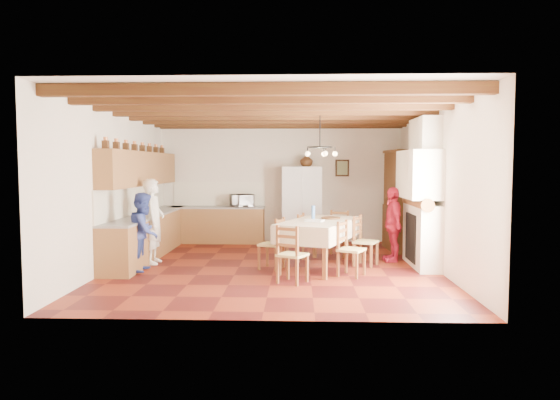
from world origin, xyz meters
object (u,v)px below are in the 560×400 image
object	(u,v)px
hutch	(400,200)
dining_table	(319,225)
person_man	(154,221)
refrigerator	(302,205)
chair_right_near	(351,249)
microwave	(242,200)
person_woman_red	(393,224)
chair_right_far	(366,241)
chair_end_near	(292,254)
chair_left_far	(293,237)
chair_end_far	(337,234)
person_woman_blue	(144,232)
chair_left_near	(271,243)

from	to	relation	value
hutch	dining_table	xyz separation A→B (m)	(-1.90, -2.01, -0.32)
person_man	refrigerator	bearing A→B (deg)	-52.61
refrigerator	chair_right_near	xyz separation A→B (m)	(0.82, -3.61, -0.46)
microwave	dining_table	bearing A→B (deg)	-78.35
microwave	person_woman_red	bearing A→B (deg)	-54.27
microwave	chair_right_far	bearing A→B (deg)	-65.27
microwave	chair_end_near	bearing A→B (deg)	-92.32
refrigerator	dining_table	distance (m)	2.93
chair_left_far	chair_end_near	size ratio (longest dim) A/B	1.00
person_woman_red	refrigerator	bearing A→B (deg)	-144.99
chair_end_near	chair_end_far	world-z (taller)	same
hutch	chair_left_far	distance (m)	2.83
chair_right_near	person_woman_blue	distance (m)	3.73
chair_end_far	dining_table	bearing A→B (deg)	-91.37
microwave	chair_right_near	bearing A→B (deg)	-77.24
dining_table	chair_left_far	xyz separation A→B (m)	(-0.51, 0.66, -0.33)
chair_end_near	person_man	world-z (taller)	person_man
chair_right_far	person_man	bearing A→B (deg)	115.31
chair_end_near	person_woman_red	distance (m)	2.77
person_woman_blue	person_woman_red	world-z (taller)	person_woman_red
chair_right_far	refrigerator	bearing A→B (deg)	50.19
hutch	chair_end_near	distance (m)	4.08
refrigerator	chair_right_near	bearing A→B (deg)	-75.75
chair_right_far	person_woman_blue	distance (m)	4.13
person_man	person_woman_blue	size ratio (longest dim) A/B	1.16
chair_end_far	chair_left_far	bearing A→B (deg)	-132.24
person_woman_blue	person_woman_red	distance (m)	4.80
refrigerator	chair_end_far	world-z (taller)	refrigerator
refrigerator	hutch	xyz separation A→B (m)	(2.20, -0.90, 0.19)
dining_table	chair_left_far	distance (m)	0.90
chair_left_far	person_man	world-z (taller)	person_man
chair_end_far	person_woman_blue	world-z (taller)	person_woman_blue
chair_right_near	person_woman_blue	world-z (taller)	person_woman_blue
hutch	chair_right_far	world-z (taller)	hutch
person_man	microwave	world-z (taller)	person_man
refrigerator	chair_right_far	distance (m)	2.99
hutch	chair_left_far	size ratio (longest dim) A/B	2.36
dining_table	hutch	bearing A→B (deg)	46.56
chair_right_near	chair_right_far	world-z (taller)	same
hutch	chair_right_far	distance (m)	2.17
chair_end_far	microwave	size ratio (longest dim) A/B	1.74
chair_left_near	chair_end_near	bearing A→B (deg)	41.94
chair_right_near	dining_table	bearing A→B (deg)	64.66
chair_end_near	chair_right_near	bearing A→B (deg)	-123.79
person_woman_blue	refrigerator	bearing A→B (deg)	-42.12
person_man	chair_end_near	bearing A→B (deg)	-123.71
refrigerator	chair_left_near	distance (m)	3.16
hutch	dining_table	size ratio (longest dim) A/B	0.99
chair_right_near	chair_end_far	xyz separation A→B (m)	(-0.09, 1.89, 0.00)
refrigerator	person_man	distance (m)	3.92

